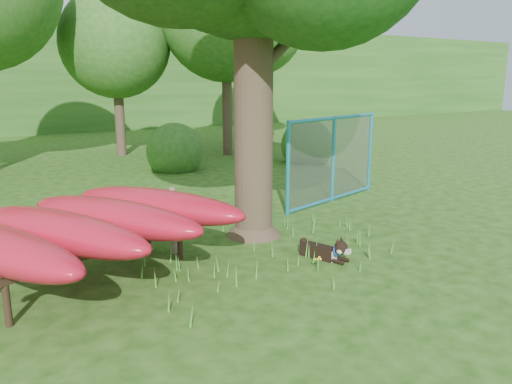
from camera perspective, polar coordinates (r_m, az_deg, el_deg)
ground at (r=7.58m, az=3.55°, el=-9.30°), size 80.00×80.00×0.00m
wooden_post at (r=8.35m, az=-9.44°, el=-3.03°), size 0.31×0.12×1.12m
kayak_rack at (r=7.41m, az=-18.68°, el=-3.46°), size 4.61×4.15×1.12m
husky_dog at (r=8.16m, az=8.06°, el=-6.63°), size 0.47×0.94×0.43m
fence_section at (r=11.84m, az=8.82°, el=3.73°), size 3.34×1.00×3.35m
wildflower_clump at (r=7.64m, az=7.13°, el=-7.70°), size 0.11×0.10×0.23m
bg_tree_c at (r=19.56m, az=-15.79°, el=16.06°), size 4.00×4.00×6.12m
bg_tree_d at (r=19.15m, az=-3.45°, el=19.51°), size 4.80×4.80×7.50m
bg_tree_e at (r=23.24m, az=-0.31°, el=18.72°), size 4.60×4.60×7.55m
shrub_right at (r=17.55m, az=5.79°, el=3.42°), size 1.80×1.80×1.80m
shrub_mid at (r=16.17m, az=-9.20°, el=2.52°), size 1.80×1.80×1.80m
wooded_hillside at (r=33.96m, az=-25.49°, el=11.88°), size 80.00×12.00×6.00m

